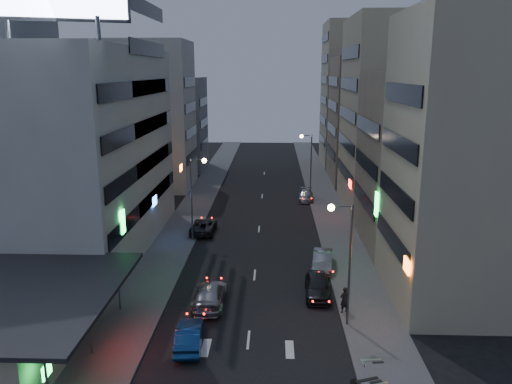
{
  "coord_description": "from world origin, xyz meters",
  "views": [
    {
      "loc": [
        1.44,
        -23.52,
        16.08
      ],
      "look_at": [
        -0.13,
        20.86,
        5.23
      ],
      "focal_mm": 35.0,
      "sensor_mm": 36.0,
      "label": 1
    }
  ],
  "objects_px": {
    "parked_car_right_far": "(306,196)",
    "person": "(344,300)",
    "road_car_blue": "(189,336)",
    "scooter_silver_b": "(382,350)",
    "scooter_blue": "(404,375)",
    "scooter_silver_a": "(387,372)",
    "scooter_black_b": "(377,366)",
    "parked_car_right_near": "(318,286)",
    "parked_car_left": "(204,226)",
    "road_car_silver": "(210,295)",
    "parked_car_right_mid": "(323,260)"
  },
  "relations": [
    {
      "from": "person",
      "to": "scooter_blue",
      "type": "relative_size",
      "value": 1.12
    },
    {
      "from": "scooter_black_b",
      "to": "parked_car_right_near",
      "type": "bearing_deg",
      "value": -6.82
    },
    {
      "from": "parked_car_right_near",
      "to": "scooter_blue",
      "type": "relative_size",
      "value": 2.79
    },
    {
      "from": "parked_car_right_far",
      "to": "road_car_blue",
      "type": "distance_m",
      "value": 35.98
    },
    {
      "from": "parked_car_right_mid",
      "to": "person",
      "type": "distance_m",
      "value": 7.92
    },
    {
      "from": "road_car_blue",
      "to": "scooter_silver_a",
      "type": "xyz_separation_m",
      "value": [
        11.0,
        -3.26,
        -0.04
      ]
    },
    {
      "from": "parked_car_left",
      "to": "parked_car_right_far",
      "type": "xyz_separation_m",
      "value": [
        11.2,
        13.35,
        -0.05
      ]
    },
    {
      "from": "parked_car_left",
      "to": "person",
      "type": "xyz_separation_m",
      "value": [
        11.9,
        -17.03,
        0.33
      ]
    },
    {
      "from": "scooter_silver_b",
      "to": "scooter_blue",
      "type": "bearing_deg",
      "value": -170.51
    },
    {
      "from": "road_car_blue",
      "to": "scooter_black_b",
      "type": "xyz_separation_m",
      "value": [
        10.58,
        -2.85,
        0.01
      ]
    },
    {
      "from": "scooter_silver_b",
      "to": "scooter_silver_a",
      "type": "bearing_deg",
      "value": 169.03
    },
    {
      "from": "scooter_blue",
      "to": "scooter_black_b",
      "type": "height_order",
      "value": "scooter_black_b"
    },
    {
      "from": "parked_car_right_far",
      "to": "road_car_silver",
      "type": "relative_size",
      "value": 0.84
    },
    {
      "from": "parked_car_right_mid",
      "to": "parked_car_right_far",
      "type": "bearing_deg",
      "value": 97.52
    },
    {
      "from": "parked_car_right_near",
      "to": "scooter_blue",
      "type": "height_order",
      "value": "parked_car_right_near"
    },
    {
      "from": "road_car_silver",
      "to": "scooter_silver_a",
      "type": "height_order",
      "value": "road_car_silver"
    },
    {
      "from": "road_car_blue",
      "to": "scooter_black_b",
      "type": "relative_size",
      "value": 2.19
    },
    {
      "from": "scooter_silver_a",
      "to": "parked_car_right_far",
      "type": "bearing_deg",
      "value": -21.96
    },
    {
      "from": "person",
      "to": "scooter_blue",
      "type": "height_order",
      "value": "person"
    },
    {
      "from": "parked_car_right_far",
      "to": "scooter_black_b",
      "type": "relative_size",
      "value": 2.29
    },
    {
      "from": "person",
      "to": "road_car_silver",
      "type": "bearing_deg",
      "value": -35.41
    },
    {
      "from": "person",
      "to": "parked_car_right_mid",
      "type": "bearing_deg",
      "value": -113.92
    },
    {
      "from": "parked_car_right_near",
      "to": "road_car_silver",
      "type": "height_order",
      "value": "parked_car_right_near"
    },
    {
      "from": "parked_car_left",
      "to": "road_car_silver",
      "type": "bearing_deg",
      "value": 100.31
    },
    {
      "from": "parked_car_right_mid",
      "to": "parked_car_left",
      "type": "distance_m",
      "value": 14.46
    },
    {
      "from": "scooter_black_b",
      "to": "parked_car_right_mid",
      "type": "bearing_deg",
      "value": -14.35
    },
    {
      "from": "road_car_blue",
      "to": "parked_car_right_near",
      "type": "bearing_deg",
      "value": -143.11
    },
    {
      "from": "parked_car_right_near",
      "to": "scooter_silver_b",
      "type": "bearing_deg",
      "value": -68.62
    },
    {
      "from": "parked_car_right_near",
      "to": "scooter_black_b",
      "type": "xyz_separation_m",
      "value": [
        2.34,
        -10.04,
        -0.06
      ]
    },
    {
      "from": "road_car_blue",
      "to": "scooter_silver_b",
      "type": "bearing_deg",
      "value": 170.06
    },
    {
      "from": "parked_car_right_far",
      "to": "scooter_silver_b",
      "type": "xyz_separation_m",
      "value": [
        2.07,
        -35.92,
        0.03
      ]
    },
    {
      "from": "scooter_silver_a",
      "to": "scooter_silver_b",
      "type": "distance_m",
      "value": 2.16
    },
    {
      "from": "road_car_blue",
      "to": "parked_car_right_mid",
      "type": "bearing_deg",
      "value": -130.69
    },
    {
      "from": "scooter_blue",
      "to": "scooter_silver_a",
      "type": "bearing_deg",
      "value": 63.05
    },
    {
      "from": "road_car_blue",
      "to": "scooter_silver_b",
      "type": "height_order",
      "value": "road_car_blue"
    },
    {
      "from": "person",
      "to": "scooter_silver_b",
      "type": "bearing_deg",
      "value": 74.93
    },
    {
      "from": "parked_car_right_mid",
      "to": "scooter_silver_b",
      "type": "xyz_separation_m",
      "value": [
        2.07,
        -13.42,
        -0.07
      ]
    },
    {
      "from": "parked_car_left",
      "to": "parked_car_right_near",
      "type": "bearing_deg",
      "value": 126.89
    },
    {
      "from": "parked_car_right_mid",
      "to": "person",
      "type": "height_order",
      "value": "person"
    },
    {
      "from": "road_car_blue",
      "to": "scooter_silver_a",
      "type": "bearing_deg",
      "value": 159.21
    },
    {
      "from": "parked_car_right_near",
      "to": "parked_car_left",
      "type": "bearing_deg",
      "value": 127.92
    },
    {
      "from": "scooter_silver_a",
      "to": "scooter_black_b",
      "type": "bearing_deg",
      "value": 20.0
    },
    {
      "from": "road_car_silver",
      "to": "scooter_blue",
      "type": "bearing_deg",
      "value": 140.82
    },
    {
      "from": "scooter_silver_a",
      "to": "scooter_blue",
      "type": "relative_size",
      "value": 1.08
    },
    {
      "from": "parked_car_right_near",
      "to": "person",
      "type": "distance_m",
      "value": 3.18
    },
    {
      "from": "parked_car_left",
      "to": "scooter_silver_a",
      "type": "bearing_deg",
      "value": 118.87
    },
    {
      "from": "parked_car_right_near",
      "to": "scooter_silver_b",
      "type": "xyz_separation_m",
      "value": [
        2.93,
        -8.31,
        -0.1
      ]
    },
    {
      "from": "road_car_blue",
      "to": "road_car_silver",
      "type": "relative_size",
      "value": 0.8
    },
    {
      "from": "parked_car_right_far",
      "to": "person",
      "type": "bearing_deg",
      "value": -84.97
    },
    {
      "from": "parked_car_left",
      "to": "scooter_black_b",
      "type": "xyz_separation_m",
      "value": [
        12.69,
        -24.31,
        0.01
      ]
    }
  ]
}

